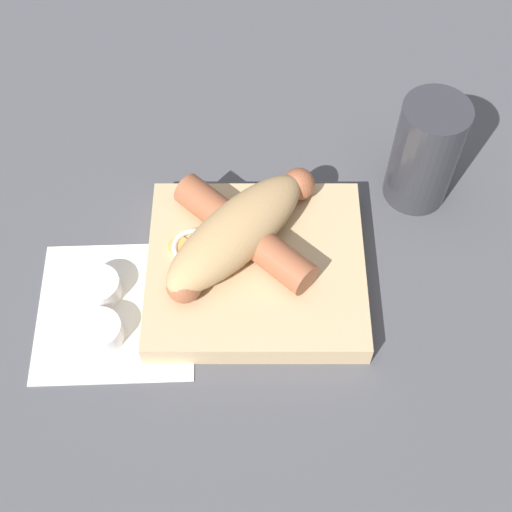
# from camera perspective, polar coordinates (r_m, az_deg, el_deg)

# --- Properties ---
(ground_plane) EXTENTS (3.00, 3.00, 0.00)m
(ground_plane) POSITION_cam_1_polar(r_m,az_deg,el_deg) (0.73, -0.00, -1.59)
(ground_plane) COLOR #4C4C51
(food_tray) EXTENTS (0.22, 0.20, 0.03)m
(food_tray) POSITION_cam_1_polar(r_m,az_deg,el_deg) (0.72, -0.00, -1.02)
(food_tray) COLOR tan
(food_tray) RESTS_ON ground_plane
(bread_roll) EXTENTS (0.17, 0.17, 0.05)m
(bread_roll) POSITION_cam_1_polar(r_m,az_deg,el_deg) (0.70, -1.60, 1.90)
(bread_roll) COLOR tan
(bread_roll) RESTS_ON food_tray
(sausage) EXTENTS (0.15, 0.16, 0.03)m
(sausage) POSITION_cam_1_polar(r_m,az_deg,el_deg) (0.71, -0.96, 1.89)
(sausage) COLOR #9E5638
(sausage) RESTS_ON food_tray
(pickled_veggies) EXTENTS (0.05, 0.04, 0.01)m
(pickled_veggies) POSITION_cam_1_polar(r_m,az_deg,el_deg) (0.72, -5.03, 0.72)
(pickled_veggies) COLOR #F99E4C
(pickled_veggies) RESTS_ON food_tray
(napkin) EXTENTS (0.16, 0.16, 0.00)m
(napkin) POSITION_cam_1_polar(r_m,az_deg,el_deg) (0.72, -11.10, -4.26)
(napkin) COLOR white
(napkin) RESTS_ON ground_plane
(condiment_cup_near) EXTENTS (0.04, 0.04, 0.02)m
(condiment_cup_near) POSITION_cam_1_polar(r_m,az_deg,el_deg) (0.73, -12.40, -2.59)
(condiment_cup_near) COLOR white
(condiment_cup_near) RESTS_ON ground_plane
(condiment_cup_far) EXTENTS (0.04, 0.04, 0.02)m
(condiment_cup_far) POSITION_cam_1_polar(r_m,az_deg,el_deg) (0.71, -12.32, -6.01)
(condiment_cup_far) COLOR white
(condiment_cup_far) RESTS_ON ground_plane
(drink_glass) EXTENTS (0.07, 0.07, 0.13)m
(drink_glass) POSITION_cam_1_polar(r_m,az_deg,el_deg) (0.77, 13.38, 8.02)
(drink_glass) COLOR #333338
(drink_glass) RESTS_ON ground_plane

